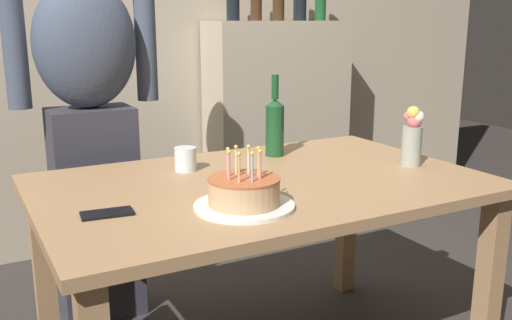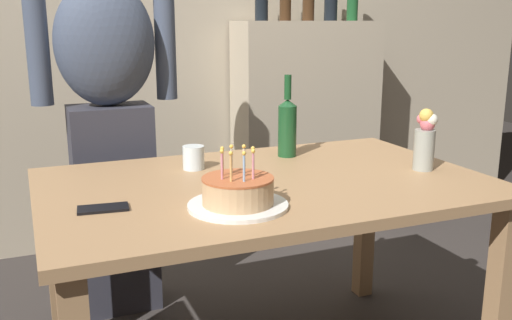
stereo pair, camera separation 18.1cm
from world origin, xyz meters
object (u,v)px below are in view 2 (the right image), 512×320
Objects in this scene: wine_bottle at (287,126)px; person_man_bearded at (109,117)px; birthday_cake at (238,194)px; flower_vase at (425,140)px; cell_phone at (103,208)px; water_glass_near at (194,158)px.

wine_bottle is 0.20× the size of person_man_bearded.
wine_bottle is at bearing 145.22° from person_man_bearded.
person_man_bearded is (-0.22, 0.97, 0.09)m from birthday_cake.
flower_vase reaches higher than birthday_cake.
person_man_bearded is (0.15, 0.84, 0.13)m from cell_phone.
water_glass_near is at bearing 89.15° from birthday_cake.
water_glass_near is at bearing 156.89° from flower_vase.
person_man_bearded is at bearing 85.93° from cell_phone.
cell_phone is at bearing -179.02° from flower_vase.
person_man_bearded is at bearing 114.47° from water_glass_near.
person_man_bearded is (-0.63, 0.44, 0.01)m from wine_bottle.
wine_bottle reaches higher than water_glass_near.
birthday_cake is at bearing -13.31° from cell_phone.
cell_phone is 1.15m from flower_vase.
cell_phone is 0.64× the size of flower_vase.
cell_phone is (-0.37, 0.13, -0.04)m from birthday_cake.
person_man_bearded reaches higher than flower_vase.
birthday_cake is 0.48m from water_glass_near.
birthday_cake is 0.39m from cell_phone.
birthday_cake is 0.68m from wine_bottle.
birthday_cake is at bearing 102.59° from person_man_bearded.
flower_vase is (0.77, -0.33, 0.07)m from water_glass_near.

